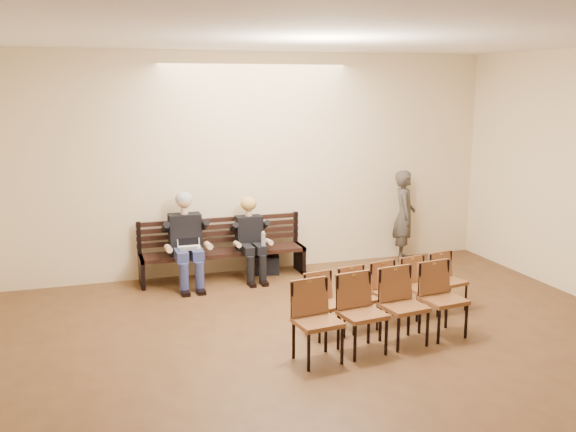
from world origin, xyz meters
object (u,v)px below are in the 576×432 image
at_px(chair_row_front, 390,293).
at_px(water_bottle, 263,246).
at_px(laptop, 190,250).
at_px(chair_row_back, 384,311).
at_px(seated_man, 186,239).
at_px(bench, 224,265).
at_px(bag, 267,265).
at_px(seated_woman, 251,242).
at_px(passerby, 404,209).

bearing_deg(chair_row_front, water_bottle, 105.89).
distance_m(laptop, chair_row_back, 3.41).
xyz_separation_m(seated_man, water_bottle, (1.14, -0.24, -0.15)).
height_order(seated_man, chair_row_front, seated_man).
relative_size(bench, bag, 6.62).
distance_m(seated_man, seated_woman, 1.01).
height_order(seated_woman, chair_row_back, seated_woman).
relative_size(bench, water_bottle, 11.53).
distance_m(seated_woman, chair_row_front, 2.68).
height_order(bag, chair_row_front, chair_row_front).
bearing_deg(seated_woman, laptop, -169.70).
bearing_deg(seated_woman, chair_row_front, -63.15).
bearing_deg(passerby, laptop, 119.65).
height_order(seated_woman, water_bottle, seated_woman).
height_order(passerby, chair_row_front, passerby).
bearing_deg(passerby, chair_row_front, 172.44).
xyz_separation_m(bench, laptop, (-0.57, -0.30, 0.35)).
distance_m(seated_man, bag, 1.44).
height_order(seated_woman, chair_row_front, seated_woman).
height_order(seated_woman, bag, seated_woman).
height_order(water_bottle, bag, water_bottle).
bearing_deg(chair_row_back, seated_man, 112.13).
xyz_separation_m(seated_man, seated_woman, (1.00, 0.00, -0.13)).
relative_size(water_bottle, chair_row_front, 0.10).
height_order(laptop, chair_row_back, chair_row_back).
bearing_deg(chair_row_front, laptop, 124.10).
bearing_deg(bench, bag, 3.74).
distance_m(bench, bag, 0.72).
distance_m(seated_woman, chair_row_back, 3.20).
bearing_deg(laptop, bag, 4.29).
bearing_deg(passerby, water_bottle, 123.47).
bearing_deg(seated_man, bag, 7.26).
distance_m(seated_man, chair_row_front, 3.27).
relative_size(laptop, water_bottle, 1.50).
relative_size(passerby, chair_row_back, 0.83).
bearing_deg(bag, chair_row_back, -82.30).
height_order(bench, laptop, laptop).
relative_size(seated_man, chair_row_back, 0.65).
height_order(bench, chair_row_back, chair_row_back).
bearing_deg(seated_man, bench, 11.46).
xyz_separation_m(passerby, chair_row_back, (-2.03, -3.33, -0.45)).
height_order(chair_row_front, chair_row_back, chair_row_back).
xyz_separation_m(laptop, water_bottle, (1.11, -0.06, -0.01)).
distance_m(bench, seated_man, 0.78).
bearing_deg(water_bottle, seated_woman, 119.84).
distance_m(water_bottle, bag, 0.61).
bearing_deg(chair_row_front, bench, 112.25).
bearing_deg(chair_row_front, chair_row_back, -132.83).
bearing_deg(bag, bench, -176.26).
height_order(laptop, passerby, passerby).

